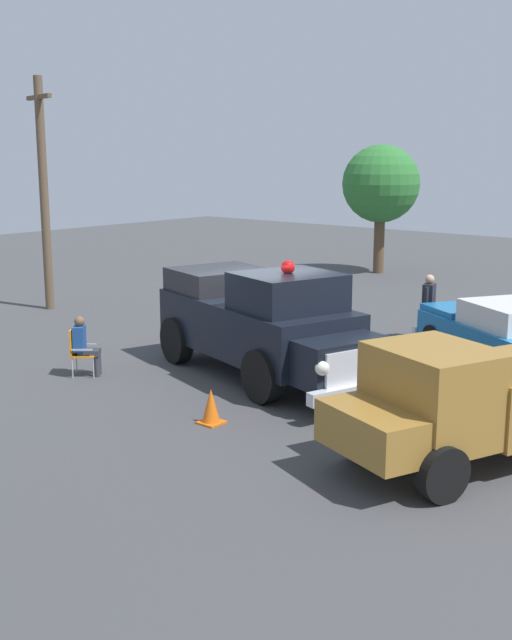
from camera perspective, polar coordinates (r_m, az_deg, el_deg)
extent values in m
plane|color=#424244|center=(17.20, 0.02, -3.82)|extent=(60.00, 60.00, 0.00)
cylinder|color=black|center=(16.24, 6.35, -2.95)|extent=(1.09, 0.61, 1.04)
cylinder|color=black|center=(15.08, 0.45, -4.05)|extent=(1.09, 0.61, 1.04)
cylinder|color=black|center=(18.98, -0.36, -0.68)|extent=(1.09, 0.61, 1.04)
cylinder|color=black|center=(18.01, -5.72, -1.45)|extent=(1.09, 0.61, 1.04)
cube|color=black|center=(16.91, 0.00, -0.43)|extent=(5.30, 3.42, 1.10)
cube|color=black|center=(14.70, 6.09, -2.93)|extent=(1.37, 1.94, 0.84)
cube|color=black|center=(15.80, 2.28, 2.01)|extent=(2.17, 2.31, 0.76)
cube|color=#232328|center=(18.06, -2.69, 2.78)|extent=(2.19, 2.37, 0.60)
cube|color=silver|center=(14.37, 7.23, -3.31)|extent=(0.53, 1.41, 0.64)
cube|color=silver|center=(14.41, 7.44, -5.01)|extent=(0.84, 2.20, 0.24)
sphere|color=white|center=(14.85, 9.53, -2.56)|extent=(0.32, 0.32, 0.26)
sphere|color=white|center=(13.87, 4.77, -3.47)|extent=(0.32, 0.32, 0.26)
sphere|color=red|center=(15.72, 2.30, 3.80)|extent=(0.35, 0.35, 0.28)
cylinder|color=black|center=(19.27, 12.63, -1.34)|extent=(0.72, 0.57, 0.68)
cylinder|color=black|center=(20.16, 16.61, -0.97)|extent=(0.72, 0.57, 0.68)
cylinder|color=black|center=(16.94, 17.71, -3.46)|extent=(0.72, 0.57, 0.68)
cube|color=#196BAD|center=(18.48, 17.17, -1.26)|extent=(4.53, 3.71, 0.64)
cube|color=#196BAD|center=(19.57, 14.76, 0.67)|extent=(2.05, 2.13, 0.20)
cube|color=white|center=(18.13, 17.83, 0.26)|extent=(2.43, 2.32, 0.56)
cube|color=silver|center=(20.28, 13.55, -0.55)|extent=(1.12, 1.71, 0.20)
cylinder|color=black|center=(11.29, 13.18, -10.67)|extent=(0.55, 0.85, 0.80)
cylinder|color=black|center=(12.54, 7.75, -8.11)|extent=(0.55, 0.85, 0.80)
cylinder|color=black|center=(14.53, 17.66, -5.76)|extent=(0.55, 0.85, 0.80)
cube|color=olive|center=(12.01, 12.69, -5.19)|extent=(2.22, 2.04, 1.40)
cube|color=olive|center=(11.46, 8.44, -7.88)|extent=(1.91, 1.45, 0.64)
cylinder|color=#B7BABF|center=(17.53, -11.33, -3.01)|extent=(0.04, 0.04, 0.44)
cylinder|color=#B7BABF|center=(17.11, -11.58, -3.39)|extent=(0.04, 0.04, 0.44)
cylinder|color=#B7BABF|center=(17.61, -12.75, -3.01)|extent=(0.04, 0.04, 0.44)
cylinder|color=#B7BABF|center=(17.19, -13.03, -3.39)|extent=(0.04, 0.04, 0.44)
cube|color=orange|center=(17.30, -12.21, -2.45)|extent=(0.68, 0.68, 0.04)
cube|color=orange|center=(17.28, -13.03, -1.53)|extent=(0.35, 0.39, 0.56)
cube|color=#B7BABF|center=(17.49, -12.09, -1.73)|extent=(0.35, 0.32, 0.03)
cube|color=#B7BABF|center=(17.03, -12.38, -2.11)|extent=(0.35, 0.32, 0.03)
cylinder|color=#383842|center=(17.40, -11.24, -3.10)|extent=(0.18, 0.18, 0.45)
cylinder|color=#383842|center=(17.21, -11.35, -3.27)|extent=(0.18, 0.18, 0.45)
cube|color=#383842|center=(17.36, -11.80, -2.19)|extent=(0.43, 0.40, 0.13)
cube|color=#383842|center=(17.17, -11.91, -2.35)|extent=(0.43, 0.40, 0.13)
cube|color=#1E478C|center=(17.23, -12.55, -1.30)|extent=(0.43, 0.45, 0.54)
sphere|color=brown|center=(17.15, -12.54, -0.10)|extent=(0.31, 0.31, 0.22)
cylinder|color=#2D334C|center=(20.45, 12.14, -0.26)|extent=(0.18, 0.18, 0.88)
cylinder|color=#2D334C|center=(20.66, 12.28, -0.14)|extent=(0.18, 0.18, 0.88)
cube|color=#26262D|center=(20.42, 12.30, 1.77)|extent=(0.36, 0.47, 0.56)
cylinder|color=#26262D|center=(20.17, 12.12, 1.48)|extent=(0.12, 0.12, 0.60)
cylinder|color=#26262D|center=(20.69, 12.46, 1.73)|extent=(0.12, 0.12, 0.60)
sphere|color=tan|center=(20.36, 12.35, 2.88)|extent=(0.28, 0.28, 0.23)
cylinder|color=brown|center=(31.57, 8.81, 5.54)|extent=(0.41, 0.41, 2.42)
sphere|color=#2E7531|center=(31.41, 8.95, 9.63)|extent=(2.98, 2.98, 2.98)
cylinder|color=brown|center=(24.57, -14.95, 8.62)|extent=(0.26, 0.26, 6.82)
cube|color=brown|center=(24.58, -15.32, 15.17)|extent=(1.68, 0.54, 0.12)
cube|color=orange|center=(14.12, -3.23, -7.34)|extent=(0.40, 0.40, 0.04)
cone|color=orange|center=(14.02, -3.25, -6.11)|extent=(0.32, 0.32, 0.60)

